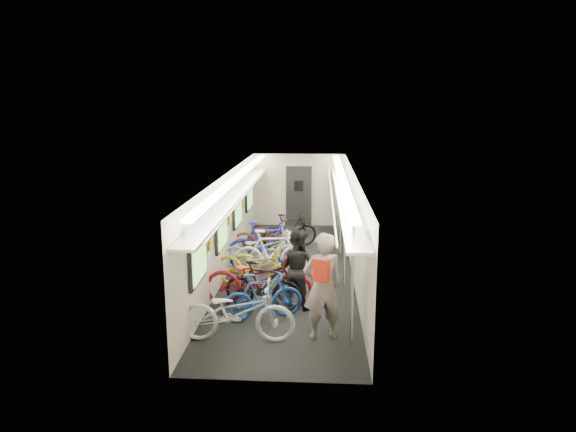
# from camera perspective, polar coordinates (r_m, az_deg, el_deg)

# --- Properties ---
(train_car_shell) EXTENTS (10.00, 10.00, 10.00)m
(train_car_shell) POSITION_cam_1_polar(r_m,az_deg,el_deg) (12.79, -1.21, 1.81)
(train_car_shell) COLOR black
(train_car_shell) RESTS_ON ground
(bicycle_0) EXTENTS (2.00, 0.72, 1.05)m
(bicycle_0) POSITION_cam_1_polar(r_m,az_deg,el_deg) (8.91, -5.72, -10.60)
(bicycle_0) COLOR silver
(bicycle_0) RESTS_ON ground
(bicycle_1) EXTENTS (1.62, 0.99, 0.94)m
(bicycle_1) POSITION_cam_1_polar(r_m,az_deg,el_deg) (9.71, -2.87, -8.92)
(bicycle_1) COLOR #19469B
(bicycle_1) RESTS_ON ground
(bicycle_2) EXTENTS (2.18, 0.79, 1.14)m
(bicycle_2) POSITION_cam_1_polar(r_m,az_deg,el_deg) (10.33, -3.31, -7.01)
(bicycle_2) COLOR maroon
(bicycle_2) RESTS_ON ground
(bicycle_3) EXTENTS (1.67, 0.80, 0.97)m
(bicycle_3) POSITION_cam_1_polar(r_m,az_deg,el_deg) (10.24, -2.78, -7.70)
(bicycle_3) COLOR black
(bicycle_3) RESTS_ON ground
(bicycle_4) EXTENTS (2.13, 1.40, 1.06)m
(bicycle_4) POSITION_cam_1_polar(r_m,az_deg,el_deg) (11.28, -3.60, -5.56)
(bicycle_4) COLOR gold
(bicycle_4) RESTS_ON ground
(bicycle_5) EXTENTS (1.89, 0.78, 1.10)m
(bicycle_5) POSITION_cam_1_polar(r_m,az_deg,el_deg) (12.21, -1.84, -4.04)
(bicycle_5) COLOR white
(bicycle_5) RESTS_ON ground
(bicycle_6) EXTENTS (2.07, 1.03, 1.04)m
(bicycle_6) POSITION_cam_1_polar(r_m,az_deg,el_deg) (12.45, -2.94, -3.87)
(bicycle_6) COLOR #9F9FA3
(bicycle_6) RESTS_ON ground
(bicycle_7) EXTENTS (2.03, 0.92, 1.18)m
(bicycle_7) POSITION_cam_1_polar(r_m,az_deg,el_deg) (12.74, -2.47, -3.17)
(bicycle_7) COLOR #1C24AA
(bicycle_7) RESTS_ON ground
(bicycle_8) EXTENTS (1.98, 1.07, 0.99)m
(bicycle_8) POSITION_cam_1_polar(r_m,az_deg,el_deg) (13.87, -2.38, -2.28)
(bicycle_8) COLOR maroon
(bicycle_8) RESTS_ON ground
(bicycle_9) EXTENTS (1.68, 1.06, 0.98)m
(bicycle_9) POSITION_cam_1_polar(r_m,az_deg,el_deg) (14.53, 0.20, -1.61)
(bicycle_9) COLOR black
(bicycle_9) RESTS_ON ground
(passenger_near) EXTENTS (0.78, 0.61, 1.89)m
(passenger_near) POSITION_cam_1_polar(r_m,az_deg,el_deg) (8.85, 3.89, -7.80)
(passenger_near) COLOR gray
(passenger_near) RESTS_ON ground
(passenger_mid) EXTENTS (0.97, 0.89, 1.60)m
(passenger_mid) POSITION_cam_1_polar(r_m,az_deg,el_deg) (10.23, 1.00, -5.82)
(passenger_mid) COLOR black
(passenger_mid) RESTS_ON ground
(backpack) EXTENTS (0.29, 0.23, 0.38)m
(backpack) POSITION_cam_1_polar(r_m,az_deg,el_deg) (8.60, 3.72, -6.05)
(backpack) COLOR red
(backpack) RESTS_ON passenger_near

